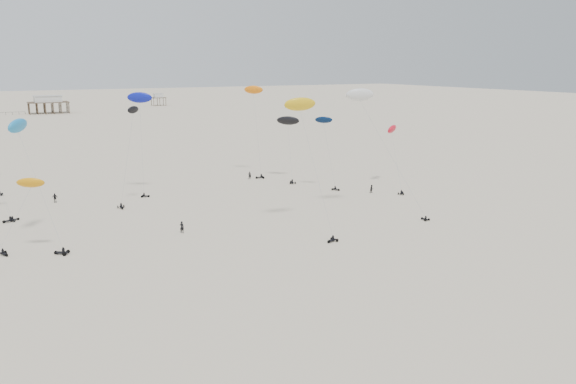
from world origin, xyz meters
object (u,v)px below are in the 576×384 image
rig_0 (327,140)px  spectator_0 (182,233)px  pavilion_small (159,100)px  rig_7 (255,110)px  pavilion_main (48,106)px

rig_0 → spectator_0: (-38.06, -16.56, -10.94)m
rig_0 → spectator_0: size_ratio=7.02×
pavilion_small → rig_7: (-43.34, -244.07, 12.38)m
pavilion_main → pavilion_small: bearing=23.2°
pavilion_small → rig_7: bearing=-100.1°
rig_7 → pavilion_small: bearing=-0.3°
pavilion_main → pavilion_small: size_ratio=2.33×
rig_0 → pavilion_small: bearing=-116.2°
pavilion_small → spectator_0: (-74.84, -283.14, -3.49)m
pavilion_small → rig_7: size_ratio=0.41×
pavilion_main → pavilion_small: (70.00, 30.00, -0.74)m
spectator_0 → pavilion_main: bearing=-54.6°
rig_7 → rig_0: bearing=-154.0°
rig_0 → pavilion_main: bearing=-100.4°
pavilion_main → rig_0: rig_0 is taller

